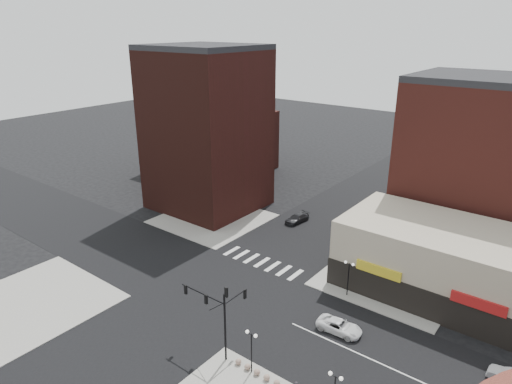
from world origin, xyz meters
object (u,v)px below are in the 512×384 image
Objects in this scene: white_suv at (339,326)px; silver_sedan at (512,378)px; street_lamp_se_a at (251,342)px; traffic_signal at (219,308)px; street_lamp_ne at (349,270)px; dark_sedan_north at (297,218)px.

silver_sedan is at bearing -83.81° from white_suv.
silver_sedan is (18.23, 12.49, -2.66)m from street_lamp_se_a.
traffic_signal is 1.87× the size of street_lamp_ne.
street_lamp_se_a reaches higher than white_suv.
street_lamp_ne reaches higher than dark_sedan_north.
street_lamp_se_a is 16.03m from street_lamp_ne.
dark_sedan_north reaches higher than silver_sedan.
street_lamp_se_a is at bearing -2.57° from traffic_signal.
traffic_signal is 16.62m from street_lamp_ne.
traffic_signal is at bearing -106.75° from street_lamp_ne.
street_lamp_se_a is 1.00× the size of street_lamp_ne.
street_lamp_se_a reaches higher than dark_sedan_north.
street_lamp_se_a is 10.67m from white_suv.
street_lamp_ne is at bearing 16.50° from white_suv.
silver_sedan is 0.87× the size of dark_sedan_north.
street_lamp_ne reaches higher than white_suv.
street_lamp_ne is (4.76, 15.83, -1.67)m from traffic_signal.
street_lamp_se_a reaches higher than silver_sedan.
dark_sedan_north is (-14.42, 29.53, -2.65)m from street_lamp_se_a.
traffic_signal is 1.87× the size of street_lamp_se_a.
traffic_signal reaches higher than silver_sedan.
white_suv is 1.17× the size of silver_sedan.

